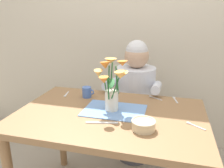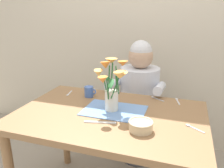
# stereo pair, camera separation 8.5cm
# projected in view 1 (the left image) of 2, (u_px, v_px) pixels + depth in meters

# --- Properties ---
(wood_panel_backdrop) EXTENTS (4.00, 0.10, 2.50)m
(wood_panel_backdrop) POSITION_uv_depth(u_px,v_px,m) (138.00, 23.00, 2.26)
(wood_panel_backdrop) COLOR beige
(wood_panel_backdrop) RESTS_ON ground_plane
(dining_table) EXTENTS (1.20, 0.80, 0.74)m
(dining_table) POSITION_uv_depth(u_px,v_px,m) (110.00, 127.00, 1.48)
(dining_table) COLOR olive
(dining_table) RESTS_ON ground_plane
(seated_person) EXTENTS (0.45, 0.47, 1.14)m
(seated_person) POSITION_uv_depth(u_px,v_px,m) (135.00, 104.00, 2.05)
(seated_person) COLOR #4C4C56
(seated_person) RESTS_ON ground_plane
(striped_placemat) EXTENTS (0.40, 0.28, 0.00)m
(striped_placemat) POSITION_uv_depth(u_px,v_px,m) (114.00, 110.00, 1.48)
(striped_placemat) COLOR #6B93D1
(striped_placemat) RESTS_ON dining_table
(flower_vase) EXTENTS (0.23, 0.28, 0.33)m
(flower_vase) POSITION_uv_depth(u_px,v_px,m) (112.00, 84.00, 1.43)
(flower_vase) COLOR silver
(flower_vase) RESTS_ON dining_table
(ceramic_bowl) EXTENTS (0.14, 0.14, 0.06)m
(ceramic_bowl) POSITION_uv_depth(u_px,v_px,m) (144.00, 124.00, 1.24)
(ceramic_bowl) COLOR beige
(ceramic_bowl) RESTS_ON dining_table
(dinner_knife) EXTENTS (0.19, 0.06, 0.00)m
(dinner_knife) POSITION_uv_depth(u_px,v_px,m) (102.00, 123.00, 1.32)
(dinner_knife) COLOR silver
(dinner_knife) RESTS_ON dining_table
(coffee_cup) EXTENTS (0.09, 0.07, 0.08)m
(coffee_cup) POSITION_uv_depth(u_px,v_px,m) (87.00, 92.00, 1.71)
(coffee_cup) COLOR #476BB7
(coffee_cup) RESTS_ON dining_table
(spoon_0) EXTENTS (0.11, 0.08, 0.01)m
(spoon_0) POSITION_uv_depth(u_px,v_px,m) (193.00, 125.00, 1.29)
(spoon_0) COLOR silver
(spoon_0) RESTS_ON dining_table
(spoon_1) EXTENTS (0.11, 0.08, 0.01)m
(spoon_1) POSITION_uv_depth(u_px,v_px,m) (153.00, 97.00, 1.71)
(spoon_1) COLOR silver
(spoon_1) RESTS_ON dining_table
(spoon_2) EXTENTS (0.04, 0.12, 0.01)m
(spoon_2) POSITION_uv_depth(u_px,v_px,m) (175.00, 99.00, 1.68)
(spoon_2) COLOR silver
(spoon_2) RESTS_ON dining_table
(spoon_3) EXTENTS (0.04, 0.12, 0.01)m
(spoon_3) POSITION_uv_depth(u_px,v_px,m) (66.00, 95.00, 1.76)
(spoon_3) COLOR silver
(spoon_3) RESTS_ON dining_table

